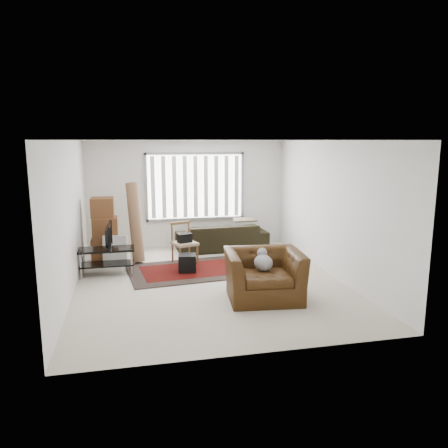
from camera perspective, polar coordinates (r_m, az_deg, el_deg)
The scene contains 11 objects.
room at distance 8.67m, azimuth -2.40°, elevation 4.64°, with size 6.00×6.02×2.71m.
persian_rug at distance 9.26m, azimuth -4.31°, elevation -6.05°, with size 2.74×1.98×0.02m.
tv_stand at distance 9.20m, azimuth -15.08°, elevation -4.01°, with size 1.10×0.49×0.55m.
tv at distance 9.11m, azimuth -15.20°, elevation -1.53°, with size 0.89×0.12×0.51m, color black.
subwoofer at distance 9.12m, azimuth -4.81°, elevation -5.09°, with size 0.36×0.36×0.36m, color black.
moving_boxes at distance 10.07m, azimuth -15.33°, elevation -1.09°, with size 0.60×0.55×1.46m.
white_flatpack at distance 9.79m, azimuth -14.03°, elevation -3.43°, with size 0.53×0.08×0.67m, color silver.
rolled_rug at distance 9.98m, azimuth -11.52°, elevation 0.22°, with size 0.27×0.27×1.78m, color brown.
sofa at distance 10.91m, azimuth -0.28°, elevation -1.15°, with size 2.24×0.97×0.86m, color black.
side_chair at distance 9.71m, azimuth -5.22°, elevation -2.26°, with size 0.62×0.62×0.91m.
armchair at distance 7.57m, azimuth 5.24°, elevation -6.21°, with size 1.40×1.25×0.96m.
Camera 1 is at (-1.47, -7.98, 2.69)m, focal length 35.00 mm.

